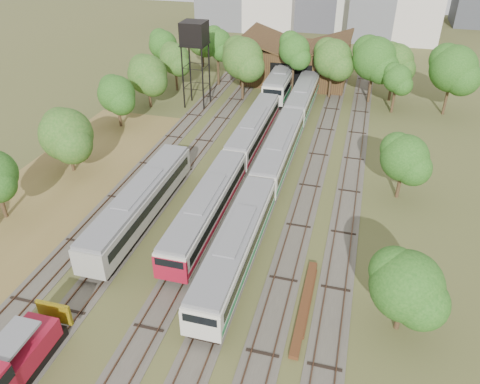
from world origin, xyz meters
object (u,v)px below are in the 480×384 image
(railcar_red_set, at_px, (234,163))
(railcar_green_set, at_px, (279,150))
(water_tower, at_px, (194,35))
(shunter_locomotive, at_px, (6,370))

(railcar_red_set, relative_size, railcar_green_set, 0.66)
(water_tower, bearing_deg, railcar_red_set, -60.24)
(railcar_red_set, height_order, water_tower, water_tower)
(railcar_green_set, bearing_deg, railcar_red_set, -134.02)
(railcar_green_set, bearing_deg, shunter_locomotive, -107.46)
(railcar_green_set, xyz_separation_m, water_tower, (-14.79, 14.73, 7.95))
(railcar_green_set, relative_size, water_tower, 4.49)
(shunter_locomotive, relative_size, water_tower, 0.70)
(shunter_locomotive, bearing_deg, water_tower, 95.87)
(railcar_red_set, relative_size, shunter_locomotive, 4.27)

